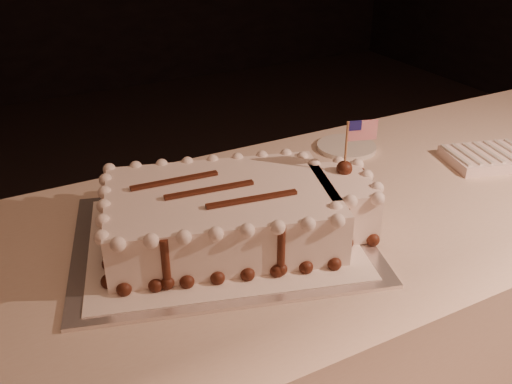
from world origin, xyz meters
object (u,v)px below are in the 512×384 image
banquet_table (280,349)px  cake_board (222,239)px  side_plate (346,147)px  napkin_stack (487,158)px  sheet_cake (237,212)px

banquet_table → cake_board: (-0.15, -0.00, 0.38)m
cake_board → side_plate: side_plate is taller
banquet_table → side_plate: size_ratio=14.63×
banquet_table → napkin_stack: 0.74m
sheet_cake → side_plate: size_ratio=3.63×
sheet_cake → side_plate: sheet_cake is taller
sheet_cake → napkin_stack: (0.75, 0.02, -0.05)m
banquet_table → cake_board: bearing=-178.2°
cake_board → napkin_stack: bearing=17.5°
cake_board → banquet_table: bearing=18.7°
sheet_cake → napkin_stack: bearing=1.3°
banquet_table → cake_board: cake_board is taller
napkin_stack → sheet_cake: bearing=-178.7°
cake_board → sheet_cake: (0.03, -0.01, 0.06)m
sheet_cake → napkin_stack: size_ratio=2.45×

